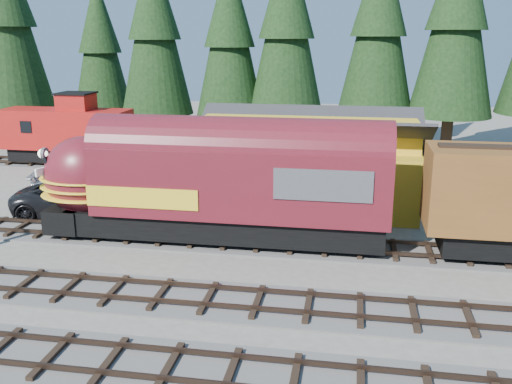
% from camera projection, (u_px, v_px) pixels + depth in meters
% --- Properties ---
extents(ground, '(120.00, 120.00, 0.00)m').
position_uv_depth(ground, '(281.00, 283.00, 22.07)').
color(ground, '#6B665B').
rests_on(ground, ground).
extents(track_spur, '(32.00, 3.20, 0.33)m').
position_uv_depth(track_spur, '(175.00, 168.00, 40.79)').
color(track_spur, '#4C4947').
rests_on(track_spur, ground).
extents(depot, '(12.80, 7.00, 5.30)m').
position_uv_depth(depot, '(306.00, 154.00, 31.26)').
color(depot, gold).
rests_on(depot, ground).
extents(conifer_backdrop, '(80.60, 23.84, 17.34)m').
position_uv_depth(conifer_backdrop, '(411.00, 22.00, 41.04)').
color(conifer_backdrop, black).
rests_on(conifer_backdrop, ground).
extents(locomotive, '(16.31, 3.24, 4.43)m').
position_uv_depth(locomotive, '(203.00, 188.00, 25.86)').
color(locomotive, black).
rests_on(locomotive, ground).
extents(caboose, '(9.41, 2.73, 4.89)m').
position_uv_depth(caboose, '(67.00, 132.00, 41.47)').
color(caboose, black).
rests_on(caboose, ground).
extents(pickup_truck_a, '(7.09, 4.44, 1.83)m').
position_uv_depth(pickup_truck_a, '(78.00, 198.00, 30.25)').
color(pickup_truck_a, black).
rests_on(pickup_truck_a, ground).
extents(pickup_truck_b, '(6.02, 3.44, 1.64)m').
position_uv_depth(pickup_truck_b, '(82.00, 186.00, 33.08)').
color(pickup_truck_b, '#ADB0B5').
rests_on(pickup_truck_b, ground).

